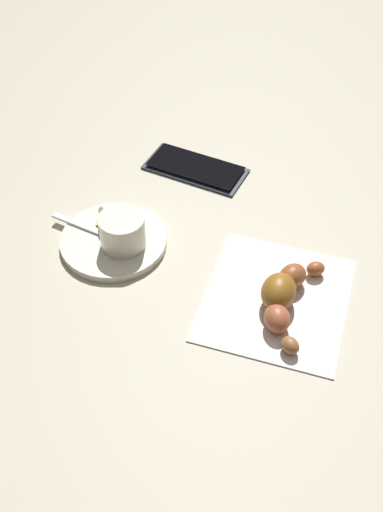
# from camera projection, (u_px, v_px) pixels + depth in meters

# --- Properties ---
(ground_plane) EXTENTS (1.80, 1.80, 0.00)m
(ground_plane) POSITION_uv_depth(u_px,v_px,m) (178.00, 280.00, 0.82)
(ground_plane) COLOR #ACA68E
(saucer) EXTENTS (0.14, 0.14, 0.01)m
(saucer) POSITION_uv_depth(u_px,v_px,m) (114.00, 241.00, 0.86)
(saucer) COLOR beige
(saucer) RESTS_ON ground
(espresso_cup) EXTENTS (0.07, 0.07, 0.05)m
(espresso_cup) POSITION_uv_depth(u_px,v_px,m) (122.00, 231.00, 0.83)
(espresso_cup) COLOR beige
(espresso_cup) RESTS_ON saucer
(teaspoon) EXTENTS (0.13, 0.06, 0.01)m
(teaspoon) POSITION_uv_depth(u_px,v_px,m) (108.00, 235.00, 0.85)
(teaspoon) COLOR silver
(teaspoon) RESTS_ON saucer
(sugar_packet) EXTENTS (0.06, 0.02, 0.01)m
(sugar_packet) POSITION_uv_depth(u_px,v_px,m) (119.00, 224.00, 0.87)
(sugar_packet) COLOR tan
(sugar_packet) RESTS_ON saucer
(napkin) EXTENTS (0.21, 0.22, 0.00)m
(napkin) POSITION_uv_depth(u_px,v_px,m) (276.00, 299.00, 0.79)
(napkin) COLOR silver
(napkin) RESTS_ON ground
(croissant) EXTENTS (0.09, 0.15, 0.04)m
(croissant) POSITION_uv_depth(u_px,v_px,m) (283.00, 295.00, 0.77)
(croissant) COLOR brown
(croissant) RESTS_ON napkin
(cell_phone) EXTENTS (0.17, 0.11, 0.01)m
(cell_phone) POSITION_uv_depth(u_px,v_px,m) (195.00, 168.00, 0.97)
(cell_phone) COLOR #1C2330
(cell_phone) RESTS_ON ground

